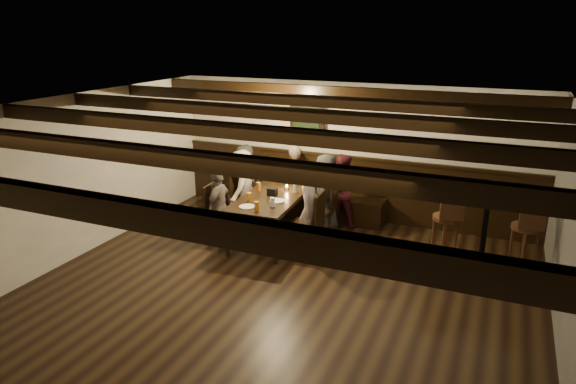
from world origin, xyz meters
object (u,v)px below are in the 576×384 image
at_px(chair_right_far, 307,236).
at_px(person_right_far, 310,212).
at_px(dining_table, 273,198).
at_px(chair_right_near, 324,217).
at_px(chair_left_near, 245,206).
at_px(person_left_far, 219,206).
at_px(person_right_near, 326,195).
at_px(bar_stool_right, 522,253).
at_px(high_top_table, 486,221).
at_px(bar_stool_left, 444,243).
at_px(person_bench_right, 341,190).
at_px(chair_left_far, 221,225).
at_px(person_bench_left, 245,180).
at_px(person_bench_centre, 295,181).
at_px(person_left_near, 243,187).

bearing_deg(chair_right_far, person_right_far, -90.00).
xyz_separation_m(dining_table, chair_right_near, (0.69, 0.49, -0.40)).
bearing_deg(chair_left_near, person_left_far, -1.87).
bearing_deg(person_right_near, bar_stool_right, -105.77).
bearing_deg(high_top_table, bar_stool_left, -157.49).
bearing_deg(person_right_near, person_bench_right, -18.43).
height_order(person_right_far, high_top_table, person_right_far).
relative_size(chair_left_near, chair_left_far, 1.04).
bearing_deg(dining_table, person_right_near, 30.96).
relative_size(person_left_far, bar_stool_left, 1.00).
distance_m(person_bench_left, high_top_table, 4.24).
bearing_deg(person_bench_centre, chair_right_near, 140.16).
xyz_separation_m(chair_right_far, person_bench_centre, (-0.81, 1.45, 0.36)).
bearing_deg(chair_left_near, person_bench_centre, 129.78).
xyz_separation_m(person_left_far, bar_stool_left, (3.42, 0.30, -0.15)).
distance_m(person_left_far, bar_stool_left, 3.44).
xyz_separation_m(person_bench_left, bar_stool_left, (3.66, -1.04, -0.20)).
xyz_separation_m(chair_left_near, person_bench_right, (1.59, 0.55, 0.34)).
bearing_deg(person_left_far, bar_stool_left, 91.40).
relative_size(person_bench_left, person_left_near, 0.99).
xyz_separation_m(chair_left_near, high_top_table, (3.95, -0.39, 0.47)).
bearing_deg(chair_left_far, bar_stool_right, 90.92).
height_order(dining_table, person_bench_centre, person_bench_centre).
bearing_deg(person_left_far, person_left_near, -180.00).
xyz_separation_m(chair_left_far, person_bench_centre, (0.62, 1.54, 0.38)).
height_order(person_bench_left, person_bench_right, person_bench_left).
xyz_separation_m(dining_table, bar_stool_left, (2.70, -0.20, -0.24)).
bearing_deg(chair_left_far, person_right_near, 121.48).
relative_size(chair_left_near, person_right_far, 0.71).
distance_m(person_bench_centre, bar_stool_left, 3.04).
height_order(person_left_near, person_right_far, person_right_far).
distance_m(chair_left_far, person_left_far, 0.30).
distance_m(dining_table, chair_left_far, 0.93).
height_order(chair_left_far, high_top_table, high_top_table).
height_order(dining_table, person_bench_left, person_bench_left).
distance_m(person_left_near, bar_stool_left, 3.54).
height_order(person_right_far, bar_stool_right, person_right_far).
distance_m(chair_right_far, person_bench_centre, 1.70).
xyz_separation_m(chair_left_near, chair_left_far, (0.06, -0.90, -0.01)).
xyz_separation_m(person_bench_right, person_left_far, (-1.56, -1.45, -0.04)).
height_order(high_top_table, bar_stool_right, bar_stool_right).
bearing_deg(bar_stool_right, chair_left_near, 155.90).
bearing_deg(chair_left_far, dining_table, 122.01).
bearing_deg(chair_left_far, person_bench_centre, 154.36).
bearing_deg(person_right_far, person_bench_left, 50.71).
height_order(person_bench_right, high_top_table, person_bench_right).
bearing_deg(chair_right_far, bar_stool_left, -87.55).
bearing_deg(chair_left_near, dining_table, 58.02).
xyz_separation_m(chair_left_near, person_bench_centre, (0.68, 0.64, 0.36)).
distance_m(bar_stool_left, bar_stool_right, 1.00).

